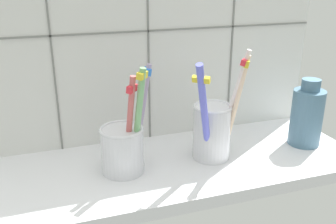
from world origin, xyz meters
The scene contains 5 objects.
counter_slab centered at (0.00, 0.00, 1.00)cm, with size 64.00×22.00×2.00cm, color silver.
tile_wall_back centered at (0.00, 12.00, 22.50)cm, with size 64.00×2.20×45.00cm.
toothbrush_cup_left centered at (-7.24, 0.19, 6.39)cm, with size 8.60×6.83×16.89cm.
toothbrush_cup_right centered at (7.48, -0.02, 7.29)cm, with size 10.76×10.25×18.56cm.
ceramic_vase centered at (25.48, -0.60, 7.40)cm, with size 5.51×5.51×12.04cm.
Camera 1 is at (-17.53, -52.08, 31.94)cm, focal length 40.80 mm.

